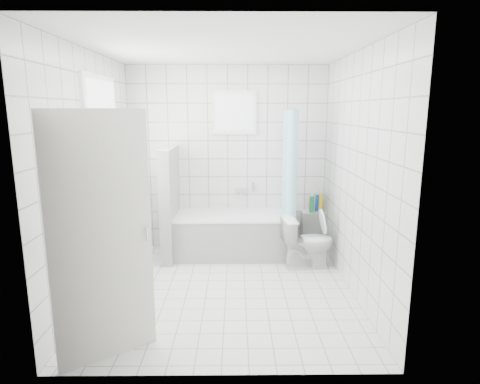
{
  "coord_description": "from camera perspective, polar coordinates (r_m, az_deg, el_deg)",
  "views": [
    {
      "loc": [
        0.12,
        -4.22,
        1.99
      ],
      "look_at": [
        0.16,
        0.35,
        1.05
      ],
      "focal_mm": 30.0,
      "sensor_mm": 36.0,
      "label": 1
    }
  ],
  "objects": [
    {
      "name": "ground",
      "position": [
        4.66,
        -2.01,
        -13.63
      ],
      "size": [
        3.0,
        3.0,
        0.0
      ],
      "primitive_type": "plane",
      "color": "white",
      "rests_on": "ground"
    },
    {
      "name": "ceiling",
      "position": [
        4.26,
        -2.27,
        19.85
      ],
      "size": [
        3.0,
        3.0,
        0.0
      ],
      "primitive_type": "plane",
      "rotation": [
        3.14,
        0.0,
        0.0
      ],
      "color": "white",
      "rests_on": "ground"
    },
    {
      "name": "wall_back",
      "position": [
        5.76,
        -1.74,
        4.74
      ],
      "size": [
        2.8,
        0.02,
        2.6
      ],
      "primitive_type": "cube",
      "color": "white",
      "rests_on": "ground"
    },
    {
      "name": "wall_front",
      "position": [
        2.81,
        -2.95,
        -2.6
      ],
      "size": [
        2.8,
        0.02,
        2.6
      ],
      "primitive_type": "cube",
      "color": "white",
      "rests_on": "ground"
    },
    {
      "name": "wall_left",
      "position": [
        4.54,
        -20.12,
        2.17
      ],
      "size": [
        0.02,
        3.0,
        2.6
      ],
      "primitive_type": "cube",
      "color": "white",
      "rests_on": "ground"
    },
    {
      "name": "wall_right",
      "position": [
        4.46,
        16.16,
        2.27
      ],
      "size": [
        0.02,
        3.0,
        2.6
      ],
      "primitive_type": "cube",
      "color": "white",
      "rests_on": "ground"
    },
    {
      "name": "window_left",
      "position": [
        4.77,
        -18.67,
        6.33
      ],
      "size": [
        0.01,
        0.9,
        1.4
      ],
      "primitive_type": "cube",
      "color": "white",
      "rests_on": "wall_left"
    },
    {
      "name": "window_back",
      "position": [
        5.67,
        -0.76,
        11.22
      ],
      "size": [
        0.5,
        0.01,
        0.5
      ],
      "primitive_type": "cube",
      "color": "white",
      "rests_on": "wall_back"
    },
    {
      "name": "window_sill",
      "position": [
        4.87,
        -17.61,
        -2.34
      ],
      "size": [
        0.18,
        1.02,
        0.08
      ],
      "primitive_type": "cube",
      "color": "white",
      "rests_on": "wall_left"
    },
    {
      "name": "door",
      "position": [
        3.3,
        -19.06,
        -6.49
      ],
      "size": [
        0.68,
        0.49,
        2.0
      ],
      "primitive_type": "cube",
      "rotation": [
        0.0,
        0.0,
        -0.95
      ],
      "color": "silver",
      "rests_on": "ground"
    },
    {
      "name": "bathtub",
      "position": [
        5.61,
        -0.85,
        -6.02
      ],
      "size": [
        1.6,
        0.77,
        0.58
      ],
      "color": "white",
      "rests_on": "ground"
    },
    {
      "name": "partition_wall",
      "position": [
        5.51,
        -9.92,
        -1.56
      ],
      "size": [
        0.15,
        0.85,
        1.5
      ],
      "primitive_type": "cube",
      "color": "white",
      "rests_on": "ground"
    },
    {
      "name": "tiled_ledge",
      "position": [
        5.97,
        10.63,
        -5.29
      ],
      "size": [
        0.4,
        0.24,
        0.55
      ],
      "primitive_type": "cube",
      "color": "white",
      "rests_on": "ground"
    },
    {
      "name": "toilet",
      "position": [
        5.22,
        9.6,
        -7.04
      ],
      "size": [
        0.7,
        0.46,
        0.67
      ],
      "primitive_type": "imported",
      "rotation": [
        0.0,
        0.0,
        1.71
      ],
      "color": "white",
      "rests_on": "ground"
    },
    {
      "name": "curtain_rod",
      "position": [
        5.37,
        7.21,
        11.64
      ],
      "size": [
        0.02,
        0.8,
        0.02
      ],
      "primitive_type": "cylinder",
      "rotation": [
        1.57,
        0.0,
        0.0
      ],
      "color": "silver",
      "rests_on": "wall_back"
    },
    {
      "name": "shower_curtain",
      "position": [
        5.31,
        7.15,
        1.89
      ],
      "size": [
        0.14,
        0.48,
        1.78
      ],
      "primitive_type": null,
      "color": "#4DCDE4",
      "rests_on": "curtain_rod"
    },
    {
      "name": "tub_faucet",
      "position": [
        5.79,
        0.14,
        0.27
      ],
      "size": [
        0.18,
        0.06,
        0.06
      ],
      "primitive_type": "cube",
      "color": "silver",
      "rests_on": "wall_back"
    },
    {
      "name": "sill_bottles",
      "position": [
        4.85,
        -17.57,
        -0.48
      ],
      "size": [
        0.17,
        0.41,
        0.31
      ],
      "color": "white",
      "rests_on": "window_sill"
    },
    {
      "name": "ledge_bottles",
      "position": [
        5.83,
        10.72,
        -1.65
      ],
      "size": [
        0.19,
        0.19,
        0.27
      ],
      "color": "blue",
      "rests_on": "tiled_ledge"
    }
  ]
}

